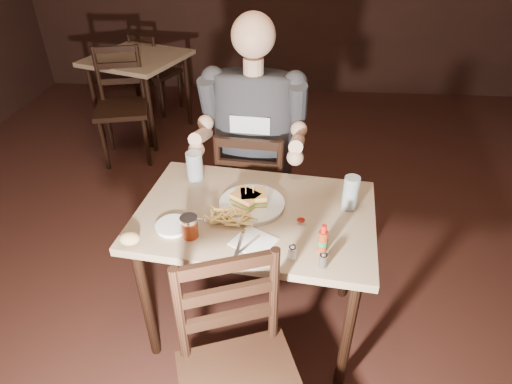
# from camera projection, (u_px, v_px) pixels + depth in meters

# --- Properties ---
(room_shell) EXTENTS (7.00, 7.00, 7.00)m
(room_shell) POSITION_uv_depth(u_px,v_px,m) (276.00, 74.00, 1.70)
(room_shell) COLOR black
(room_shell) RESTS_ON ground
(main_table) EXTENTS (1.17, 0.85, 0.77)m
(main_table) POSITION_uv_depth(u_px,v_px,m) (255.00, 227.00, 2.04)
(main_table) COLOR tan
(main_table) RESTS_ON ground
(bg_table) EXTENTS (1.02, 1.02, 0.77)m
(bg_table) POSITION_uv_depth(u_px,v_px,m) (138.00, 65.00, 4.04)
(bg_table) COLOR tan
(bg_table) RESTS_ON ground
(chair_far) EXTENTS (0.46, 0.50, 0.93)m
(chair_far) POSITION_uv_depth(u_px,v_px,m) (254.00, 191.00, 2.68)
(chair_far) COLOR black
(chair_far) RESTS_ON ground
(bg_chair_far) EXTENTS (0.54, 0.56, 0.86)m
(bg_chair_far) POSITION_uv_depth(u_px,v_px,m) (157.00, 72.00, 4.63)
(bg_chair_far) COLOR black
(bg_chair_far) RESTS_ON ground
(bg_chair_near) EXTENTS (0.55, 0.58, 0.96)m
(bg_chair_near) POSITION_uv_depth(u_px,v_px,m) (122.00, 108.00, 3.70)
(bg_chair_near) COLOR black
(bg_chair_near) RESTS_ON ground
(diner) EXTENTS (0.64, 0.52, 1.05)m
(diner) POSITION_uv_depth(u_px,v_px,m) (252.00, 115.00, 2.33)
(diner) COLOR #2D2D32
(diner) RESTS_ON chair_far
(dinner_plate) EXTENTS (0.33, 0.33, 0.02)m
(dinner_plate) POSITION_uv_depth(u_px,v_px,m) (252.00, 205.00, 2.02)
(dinner_plate) COLOR white
(dinner_plate) RESTS_ON main_table
(sandwich_left) EXTENTS (0.15, 0.15, 0.10)m
(sandwich_left) POSITION_uv_depth(u_px,v_px,m) (246.00, 196.00, 1.98)
(sandwich_left) COLOR #DE9E4D
(sandwich_left) RESTS_ON dinner_plate
(sandwich_right) EXTENTS (0.13, 0.11, 0.10)m
(sandwich_right) POSITION_uv_depth(u_px,v_px,m) (253.00, 195.00, 1.99)
(sandwich_right) COLOR #DE9E4D
(sandwich_right) RESTS_ON dinner_plate
(fries_pile) EXTENTS (0.27, 0.20, 0.04)m
(fries_pile) POSITION_uv_depth(u_px,v_px,m) (231.00, 215.00, 1.91)
(fries_pile) COLOR #E8C169
(fries_pile) RESTS_ON dinner_plate
(ketchup_dollop) EXTENTS (0.04, 0.04, 0.01)m
(ketchup_dollop) POSITION_uv_depth(u_px,v_px,m) (301.00, 220.00, 1.91)
(ketchup_dollop) COLOR maroon
(ketchup_dollop) RESTS_ON dinner_plate
(glass_left) EXTENTS (0.09, 0.09, 0.15)m
(glass_left) POSITION_uv_depth(u_px,v_px,m) (195.00, 166.00, 2.18)
(glass_left) COLOR silver
(glass_left) RESTS_ON main_table
(glass_right) EXTENTS (0.08, 0.08, 0.17)m
(glass_right) POSITION_uv_depth(u_px,v_px,m) (351.00, 193.00, 1.97)
(glass_right) COLOR silver
(glass_right) RESTS_ON main_table
(hot_sauce) EXTENTS (0.04, 0.04, 0.13)m
(hot_sauce) POSITION_uv_depth(u_px,v_px,m) (323.00, 238.00, 1.74)
(hot_sauce) COLOR maroon
(hot_sauce) RESTS_ON main_table
(salt_shaker) EXTENTS (0.04, 0.04, 0.06)m
(salt_shaker) POSITION_uv_depth(u_px,v_px,m) (292.00, 252.00, 1.72)
(salt_shaker) COLOR white
(salt_shaker) RESTS_ON main_table
(pepper_shaker) EXTENTS (0.04, 0.04, 0.06)m
(pepper_shaker) POSITION_uv_depth(u_px,v_px,m) (323.00, 260.00, 1.68)
(pepper_shaker) COLOR #38332D
(pepper_shaker) RESTS_ON main_table
(syrup_dispenser) EXTENTS (0.09, 0.09, 0.10)m
(syrup_dispenser) POSITION_uv_depth(u_px,v_px,m) (189.00, 227.00, 1.82)
(syrup_dispenser) COLOR maroon
(syrup_dispenser) RESTS_ON main_table
(napkin) EXTENTS (0.22, 0.22, 0.00)m
(napkin) POSITION_uv_depth(u_px,v_px,m) (253.00, 242.00, 1.82)
(napkin) COLOR white
(napkin) RESTS_ON main_table
(knife) EXTENTS (0.03, 0.23, 0.01)m
(knife) POSITION_uv_depth(u_px,v_px,m) (239.00, 246.00, 1.79)
(knife) COLOR silver
(knife) RESTS_ON napkin
(fork) EXTENTS (0.10, 0.14, 0.01)m
(fork) POSITION_uv_depth(u_px,v_px,m) (247.00, 246.00, 1.79)
(fork) COLOR silver
(fork) RESTS_ON napkin
(side_plate) EXTENTS (0.17, 0.17, 0.01)m
(side_plate) POSITION_uv_depth(u_px,v_px,m) (173.00, 226.00, 1.89)
(side_plate) COLOR white
(side_plate) RESTS_ON main_table
(bread_roll) EXTENTS (0.10, 0.08, 0.05)m
(bread_roll) POSITION_uv_depth(u_px,v_px,m) (129.00, 239.00, 1.78)
(bread_roll) COLOR tan
(bread_roll) RESTS_ON side_plate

